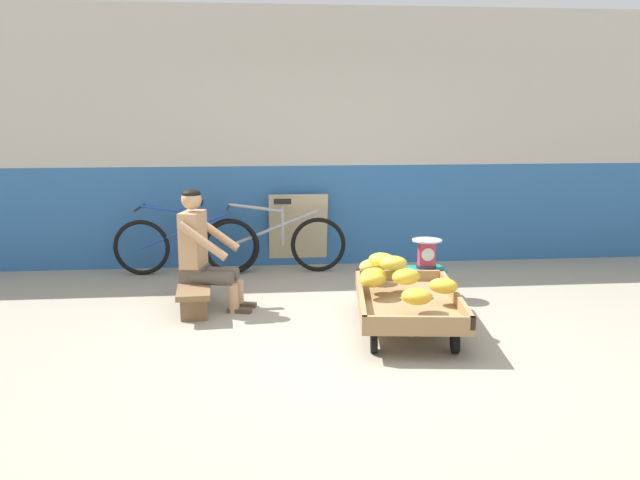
{
  "coord_description": "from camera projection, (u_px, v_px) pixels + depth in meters",
  "views": [
    {
      "loc": [
        -0.77,
        -4.76,
        1.86
      ],
      "look_at": [
        -0.22,
        0.71,
        0.75
      ],
      "focal_mm": 36.32,
      "sensor_mm": 36.0,
      "label": 1
    }
  ],
  "objects": [
    {
      "name": "vendor_seated",
      "position": [
        202.0,
        250.0,
        6.07
      ],
      "size": [
        0.73,
        0.57,
        1.14
      ],
      "color": "tan",
      "rests_on": "ground"
    },
    {
      "name": "ground_plane",
      "position": [
        356.0,
        351.0,
        5.09
      ],
      "size": [
        80.0,
        80.0,
        0.0
      ],
      "primitive_type": "plane",
      "color": "gray"
    },
    {
      "name": "sign_board",
      "position": [
        298.0,
        230.0,
        7.76
      ],
      "size": [
        0.7,
        0.2,
        0.89
      ],
      "color": "#C6B289",
      "rests_on": "ground"
    },
    {
      "name": "bicycle_far_left",
      "position": [
        274.0,
        242.0,
        7.48
      ],
      "size": [
        1.66,
        0.48,
        0.86
      ],
      "color": "black",
      "rests_on": "ground"
    },
    {
      "name": "shopping_bag",
      "position": [
        437.0,
        297.0,
        6.11
      ],
      "size": [
        0.18,
        0.12,
        0.24
      ],
      "primitive_type": "cube",
      "color": "#3370B7",
      "rests_on": "ground"
    },
    {
      "name": "banana_cart",
      "position": [
        408.0,
        304.0,
        5.5
      ],
      "size": [
        1.01,
        1.53,
        0.36
      ],
      "color": "#99754C",
      "rests_on": "ground"
    },
    {
      "name": "bicycle_near_left",
      "position": [
        186.0,
        244.0,
        7.38
      ],
      "size": [
        1.66,
        0.48,
        0.86
      ],
      "color": "black",
      "rests_on": "ground"
    },
    {
      "name": "back_wall",
      "position": [
        318.0,
        139.0,
        7.78
      ],
      "size": [
        16.0,
        0.3,
        3.03
      ],
      "color": "#2D609E",
      "rests_on": "ground"
    },
    {
      "name": "low_bench",
      "position": [
        195.0,
        287.0,
        6.16
      ],
      "size": [
        0.36,
        1.12,
        0.27
      ],
      "color": "brown",
      "rests_on": "ground"
    },
    {
      "name": "weighing_scale",
      "position": [
        427.0,
        253.0,
        6.46
      ],
      "size": [
        0.3,
        0.3,
        0.29
      ],
      "color": "#28282D",
      "rests_on": "plastic_crate"
    },
    {
      "name": "banana_pile",
      "position": [
        395.0,
        275.0,
        5.57
      ],
      "size": [
        0.84,
        1.28,
        0.25
      ],
      "color": "gold",
      "rests_on": "banana_cart"
    },
    {
      "name": "plastic_crate",
      "position": [
        426.0,
        282.0,
        6.52
      ],
      "size": [
        0.36,
        0.28,
        0.3
      ],
      "color": "#19847F",
      "rests_on": "ground"
    }
  ]
}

